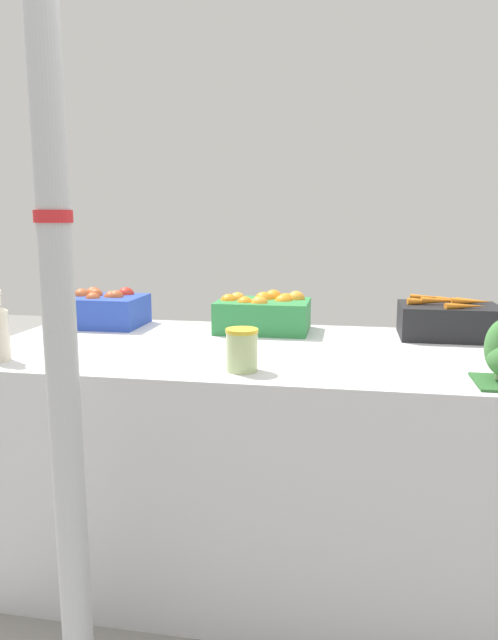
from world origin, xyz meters
TOP-DOWN VIEW (x-y plane):
  - ground_plane at (0.00, 0.00)m, footprint 10.00×10.00m
  - market_table at (0.00, 0.00)m, footprint 1.94×0.95m
  - support_pole at (-0.35, -0.72)m, footprint 0.09×0.09m
  - apple_crate at (-0.72, 0.31)m, footprint 0.38×0.27m
  - orange_crate at (0.01, 0.31)m, footprint 0.38×0.27m
  - carrot_crate at (0.74, 0.31)m, footprint 0.38×0.27m
  - pickle_jar at (0.04, -0.33)m, footprint 0.10×0.10m

SIDE VIEW (x-z plane):
  - ground_plane at x=0.00m, z-range 0.00..0.00m
  - market_table at x=0.00m, z-range 0.00..0.84m
  - pickle_jar at x=0.04m, z-range 0.84..0.97m
  - carrot_crate at x=0.74m, z-range 0.83..0.99m
  - apple_crate at x=-0.72m, z-range 0.83..0.99m
  - orange_crate at x=0.01m, z-range 0.83..1.00m
  - support_pole at x=-0.35m, z-range 0.00..2.37m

